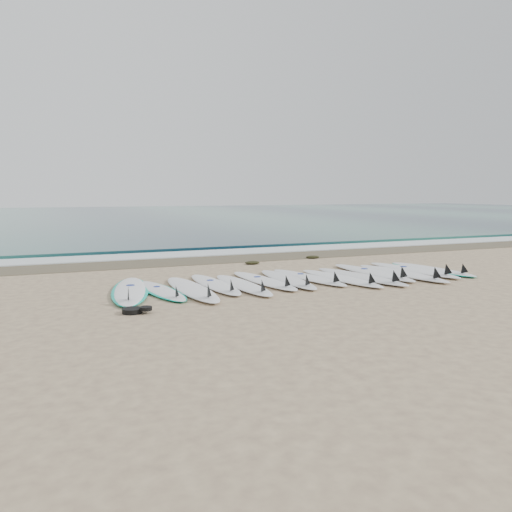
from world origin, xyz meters
name	(u,v)px	position (x,y,z in m)	size (l,w,h in m)	color
ground	(302,281)	(0.00, 0.00, 0.00)	(120.00, 120.00, 0.00)	tan
ocean	(117,216)	(0.00, 32.50, 0.01)	(120.00, 55.00, 0.03)	#1F5151
wet_sand_band	(237,258)	(0.00, 4.10, 0.01)	(120.00, 1.80, 0.01)	brown
foam_band	(222,253)	(0.00, 5.50, 0.02)	(120.00, 1.40, 0.04)	silver
wave_crest	(208,247)	(0.00, 7.00, 0.05)	(120.00, 1.00, 0.10)	#1F5151
surfboard_0	(130,290)	(-3.65, 0.10, 0.06)	(1.18, 2.99, 0.37)	white
surfboard_1	(161,291)	(-3.08, -0.08, 0.04)	(0.87, 2.39, 0.30)	white
surfboard_2	(193,289)	(-2.51, -0.24, 0.06)	(0.69, 2.88, 0.37)	white
surfboard_3	(215,284)	(-1.93, 0.10, 0.06)	(0.65, 2.63, 0.33)	white
surfboard_4	(244,285)	(-1.42, -0.19, 0.06)	(0.66, 2.64, 0.34)	white
surfboard_5	(265,280)	(-0.83, 0.10, 0.06)	(0.82, 2.68, 0.34)	white
surfboard_6	(288,279)	(-0.29, 0.06, 0.06)	(0.61, 2.66, 0.34)	silver
surfboard_7	(310,277)	(0.26, 0.11, 0.06)	(0.95, 2.64, 0.33)	white
surfboard_8	(342,278)	(0.86, -0.27, 0.06)	(0.91, 2.72, 0.34)	white
surfboard_9	(362,276)	(1.38, -0.27, 0.06)	(1.05, 2.87, 0.36)	silver
surfboard_10	(374,272)	(1.97, 0.11, 0.06)	(0.75, 2.91, 0.37)	white
surfboard_11	(403,273)	(2.53, -0.25, 0.06)	(0.83, 2.92, 0.37)	white
surfboard_12	(414,270)	(3.10, 0.05, 0.06)	(0.93, 2.88, 0.36)	white
surfboard_13	(432,269)	(3.64, 0.05, 0.05)	(0.90, 2.68, 0.33)	white
seaweed_near	(252,263)	(-0.01, 2.85, 0.04)	(0.41, 0.32, 0.08)	black
seaweed_far	(313,257)	(2.08, 3.28, 0.04)	(0.41, 0.32, 0.08)	black
leash_coil	(135,310)	(-3.81, -1.56, 0.05)	(0.46, 0.36, 0.11)	black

